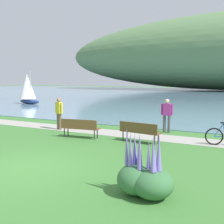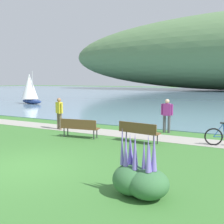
{
  "view_description": "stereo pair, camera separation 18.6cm",
  "coord_description": "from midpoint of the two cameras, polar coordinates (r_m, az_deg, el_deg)",
  "views": [
    {
      "loc": [
        6.01,
        -5.93,
        2.66
      ],
      "look_at": [
        -0.39,
        6.52,
        1.0
      ],
      "focal_mm": 43.45,
      "sensor_mm": 36.0,
      "label": 1
    },
    {
      "loc": [
        6.18,
        -5.85,
        2.66
      ],
      "look_at": [
        -0.39,
        6.52,
        1.0
      ],
      "focal_mm": 43.45,
      "sensor_mm": 36.0,
      "label": 2
    }
  ],
  "objects": [
    {
      "name": "park_bench_further_along",
      "position": [
        11.59,
        5.31,
        -3.9
      ],
      "size": [
        1.85,
        0.71,
        0.88
      ],
      "color": "brown",
      "rests_on": "ground"
    },
    {
      "name": "echium_bush_closest_to_camera",
      "position": [
        6.5,
        4.12,
        -13.5
      ],
      "size": [
        0.88,
        0.88,
        1.59
      ],
      "color": "#386B3D",
      "rests_on": "ground"
    },
    {
      "name": "shoreline_path",
      "position": [
        13.64,
        0.09,
        -4.46
      ],
      "size": [
        60.0,
        1.5,
        0.01
      ],
      "primitive_type": "cube",
      "color": "#A39E93",
      "rests_on": "ground"
    },
    {
      "name": "echium_bush_beside_closest",
      "position": [
        6.33,
        7.61,
        -14.12
      ],
      "size": [
        0.97,
        0.97,
        1.51
      ],
      "color": "#386B3D",
      "rests_on": "ground"
    },
    {
      "name": "sailboat_nearest_to_shore",
      "position": [
        31.42,
        -17.5,
        4.76
      ],
      "size": [
        3.16,
        2.05,
        3.61
      ],
      "color": "navy",
      "rests_on": "bay_water"
    },
    {
      "name": "ground_plane",
      "position": [
        8.88,
        -18.24,
        -11.0
      ],
      "size": [
        200.0,
        200.0,
        0.0
      ],
      "primitive_type": "plane",
      "color": "#3D7533"
    },
    {
      "name": "person_at_shoreline",
      "position": [
        13.93,
        11.1,
        -0.3
      ],
      "size": [
        0.61,
        0.24,
        1.71
      ],
      "color": "#4C4C51",
      "rests_on": "ground"
    },
    {
      "name": "bay_water",
      "position": [
        54.32,
        20.75,
        3.53
      ],
      "size": [
        180.0,
        80.0,
        0.04
      ],
      "primitive_type": "cube",
      "color": "#6B8EA8",
      "rests_on": "ground"
    },
    {
      "name": "park_bench_near_camera",
      "position": [
        12.56,
        -7.2,
        -3.09
      ],
      "size": [
        1.85,
        0.7,
        0.88
      ],
      "color": "brown",
      "rests_on": "ground"
    },
    {
      "name": "person_on_the_grass",
      "position": [
        14.81,
        -11.44,
        0.1
      ],
      "size": [
        0.58,
        0.34,
        1.71
      ],
      "color": "#72604C",
      "rests_on": "ground"
    }
  ]
}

